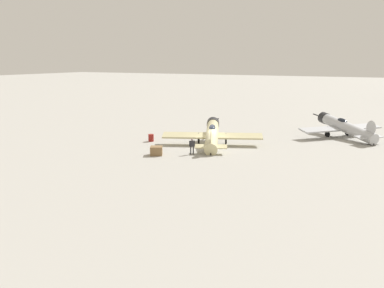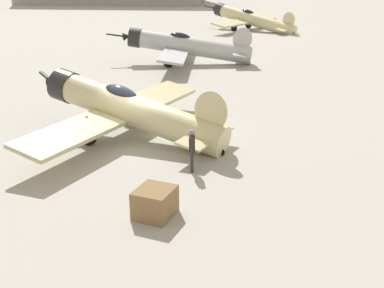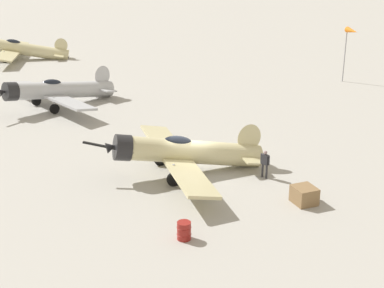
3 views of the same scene
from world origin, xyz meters
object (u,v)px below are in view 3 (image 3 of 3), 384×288
at_px(ground_crew_mechanic, 265,162).
at_px(equipment_crate, 304,195).
at_px(windsock_mast, 351,33).
at_px(airplane_far_line, 19,49).
at_px(airplane_foreground, 184,152).
at_px(airplane_mid_apron, 57,91).
at_px(fuel_drum, 184,231).

height_order(ground_crew_mechanic, equipment_crate, ground_crew_mechanic).
bearing_deg(ground_crew_mechanic, equipment_crate, -107.89).
xyz_separation_m(equipment_crate, windsock_mast, (6.22, 27.02, 4.41)).
distance_m(airplane_far_line, windsock_mast, 37.22).
relative_size(airplane_foreground, windsock_mast, 2.12).
bearing_deg(equipment_crate, airplane_far_line, 131.01).
height_order(airplane_mid_apron, equipment_crate, airplane_mid_apron).
height_order(airplane_foreground, airplane_mid_apron, airplane_mid_apron).
bearing_deg(equipment_crate, windsock_mast, 77.03).
xyz_separation_m(airplane_foreground, windsock_mast, (13.00, 23.75, 3.52)).
bearing_deg(fuel_drum, airplane_foreground, 97.13).
xyz_separation_m(airplane_foreground, airplane_mid_apron, (-12.17, 12.79, 0.05)).
height_order(equipment_crate, windsock_mast, windsock_mast).
relative_size(airplane_mid_apron, airplane_far_line, 0.80).
height_order(airplane_mid_apron, windsock_mast, windsock_mast).
xyz_separation_m(ground_crew_mechanic, fuel_drum, (-3.79, -7.55, -0.58)).
relative_size(airplane_mid_apron, ground_crew_mechanic, 5.82).
height_order(airplane_far_line, windsock_mast, windsock_mast).
distance_m(airplane_foreground, ground_crew_mechanic, 4.76).
bearing_deg(airplane_foreground, ground_crew_mechanic, 155.36).
relative_size(airplane_foreground, airplane_far_line, 0.93).
relative_size(airplane_foreground, airplane_mid_apron, 1.16).
distance_m(airplane_foreground, airplane_mid_apron, 17.65).
height_order(fuel_drum, windsock_mast, windsock_mast).
distance_m(airplane_mid_apron, ground_crew_mechanic, 21.30).
xyz_separation_m(airplane_mid_apron, equipment_crate, (18.95, -16.06, -0.94)).
relative_size(ground_crew_mechanic, equipment_crate, 1.05).
xyz_separation_m(fuel_drum, windsock_mast, (12.04, 31.44, 4.43)).
relative_size(airplane_foreground, fuel_drum, 12.94).
bearing_deg(airplane_far_line, equipment_crate, 117.76).
relative_size(airplane_far_line, windsock_mast, 2.28).
bearing_deg(fuel_drum, airplane_far_line, 121.87).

